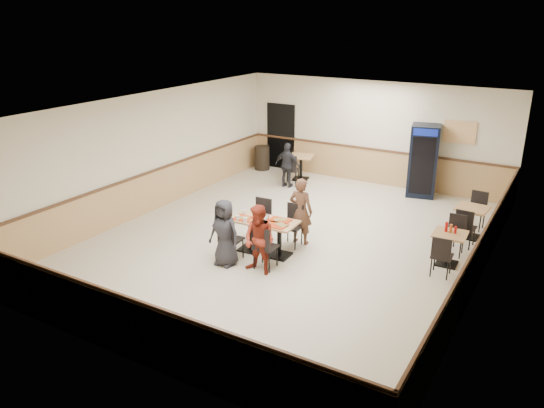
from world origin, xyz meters
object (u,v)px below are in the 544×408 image
Objects in this scene: main_table at (264,231)px; back_table at (301,164)px; lone_diner at (287,165)px; side_table_near at (449,244)px; diner_man_opposite at (301,211)px; diner_woman_right at (259,240)px; pepsi_cooler at (423,161)px; diner_woman_left at (225,233)px; side_table_far at (471,217)px; trash_bin at (262,158)px.

main_table is 5.35m from back_table.
lone_diner reaches higher than back_table.
diner_man_opposite is at bearing -169.83° from side_table_near.
back_table is at bearing 116.03° from diner_woman_right.
main_table is at bearing -157.82° from side_table_near.
diner_woman_right is 6.42m from pepsi_cooler.
lone_diner is 5.94m from side_table_near.
diner_man_opposite reaches higher than diner_woman_left.
diner_woman_right is at bearing 110.29° from lone_diner.
diner_man_opposite is at bearing 95.37° from diner_woman_right.
diner_man_opposite is 3.87m from side_table_far.
trash_bin is at bearing 119.06° from main_table.
lone_diner is at bearing 106.89° from diner_woman_left.
main_table is 4.71m from side_table_far.
lone_diner is 1.92× the size of side_table_near.
diner_woman_left is 1.80× the size of trash_bin.
pepsi_cooler reaches higher than diner_man_opposite.
diner_woman_left is 6.07m from back_table.
back_table is (-5.24, 3.63, 0.05)m from side_table_near.
diner_man_opposite reaches higher than lone_diner.
diner_man_opposite is at bearing -62.50° from back_table.
main_table is at bearing 66.75° from diner_woman_left.
pepsi_cooler is at bearing 0.48° from trash_bin.
side_table_far is (3.96, 3.94, -0.21)m from diner_woman_left.
diner_woman_left is at bearing 62.63° from diner_man_opposite.
diner_man_opposite is 0.75× the size of pepsi_cooler.
back_table is at bearing 145.26° from side_table_near.
lone_diner is 2.02m from trash_bin.
diner_woman_right is at bearing -67.62° from main_table.
pepsi_cooler is (1.78, 5.44, 0.50)m from main_table.
diner_woman_right is at bearing -143.99° from side_table_near.
lone_diner is 3.78m from pepsi_cooler.
main_table is at bearing 109.89° from lone_diner.
back_table reaches higher than side_table_far.
lone_diner is at bearing -59.29° from diner_man_opposite.
side_table_near is at bearing -172.28° from diner_man_opposite.
diner_man_opposite reaches higher than back_table.
back_table is 1.64m from trash_bin.
main_table is 0.93m from diner_woman_right.
trash_bin reaches higher than side_table_near.
diner_woman_left is 1.92× the size of side_table_far.
diner_woman_left is at bearing -76.89° from back_table.
side_table_far is 7.31m from trash_bin.
lone_diner is (-1.78, 4.20, 0.16)m from main_table.
diner_woman_right is at bearing -114.80° from pepsi_cooler.
diner_woman_right is at bearing -58.81° from trash_bin.
side_table_near is at bearing 32.16° from diner_woman_left.
lone_diner reaches higher than side_table_far.
trash_bin is (-6.84, 3.98, -0.07)m from side_table_near.
lone_diner is 0.86m from back_table.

